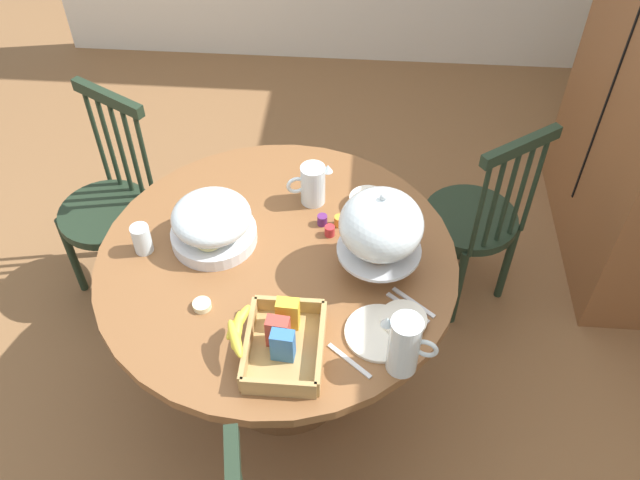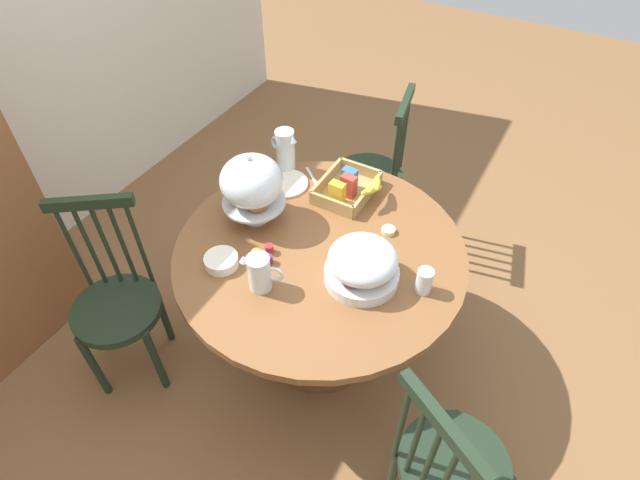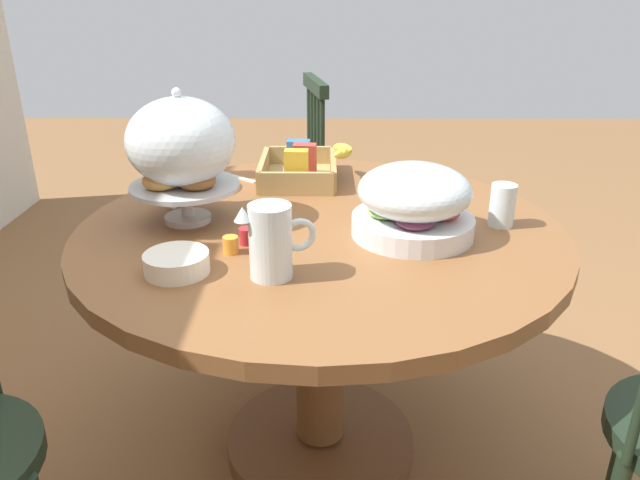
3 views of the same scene
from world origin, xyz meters
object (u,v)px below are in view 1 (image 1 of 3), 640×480
object	(u,v)px
cereal_basket	(279,340)
china_plate_small	(403,319)
windsor_chair_facing_door	(474,222)
china_plate_large	(380,333)
orange_juice_pitcher	(404,347)
cereal_bowl	(368,202)
fruit_platter_covered	(212,223)
pastry_stand_with_dome	(381,228)
butter_dish	(202,305)
dining_table	(279,295)
milk_pitcher	(313,186)
drinking_glass	(142,239)
windsor_chair_near_window	(110,210)

from	to	relation	value
cereal_basket	china_plate_small	distance (m)	0.40
windsor_chair_facing_door	china_plate_large	bearing A→B (deg)	-26.26
windsor_chair_facing_door	cereal_basket	world-z (taller)	windsor_chair_facing_door
windsor_chair_facing_door	orange_juice_pitcher	size ratio (longest dim) A/B	4.52
orange_juice_pitcher	cereal_basket	distance (m)	0.38
cereal_bowl	fruit_platter_covered	bearing A→B (deg)	-68.18
pastry_stand_with_dome	butter_dish	world-z (taller)	pastry_stand_with_dome
cereal_bowl	butter_dish	xyz separation A→B (m)	(0.51, -0.52, -0.01)
china_plate_small	cereal_bowl	world-z (taller)	cereal_bowl
dining_table	cereal_basket	distance (m)	0.45
pastry_stand_with_dome	cereal_bowl	size ratio (longest dim) A/B	2.46
cereal_basket	butter_dish	xyz separation A→B (m)	(-0.14, -0.27, -0.03)
fruit_platter_covered	milk_pitcher	bearing A→B (deg)	125.07
china_plate_small	drinking_glass	world-z (taller)	drinking_glass
china_plate_large	butter_dish	xyz separation A→B (m)	(-0.06, -0.57, 0.01)
pastry_stand_with_dome	fruit_platter_covered	distance (m)	0.59
cereal_basket	cereal_bowl	world-z (taller)	cereal_basket
pastry_stand_with_dome	china_plate_large	world-z (taller)	pastry_stand_with_dome
dining_table	butter_dish	xyz separation A→B (m)	(0.23, -0.21, 0.21)
dining_table	windsor_chair_near_window	bearing A→B (deg)	-121.16
windsor_chair_near_window	pastry_stand_with_dome	size ratio (longest dim) A/B	2.83
cereal_basket	drinking_glass	xyz separation A→B (m)	(-0.37, -0.52, 0.01)
dining_table	pastry_stand_with_dome	xyz separation A→B (m)	(0.02, 0.35, 0.40)
cereal_bowl	windsor_chair_near_window	bearing A→B (deg)	-100.25
fruit_platter_covered	milk_pitcher	distance (m)	0.40
windsor_chair_near_window	cereal_bowl	world-z (taller)	windsor_chair_near_window
windsor_chair_facing_door	cereal_bowl	size ratio (longest dim) A/B	6.96
dining_table	china_plate_large	distance (m)	0.51
fruit_platter_covered	china_plate_large	world-z (taller)	fruit_platter_covered
orange_juice_pitcher	windsor_chair_facing_door	bearing A→B (deg)	160.08
china_plate_large	cereal_basket	bearing A→B (deg)	-75.61
fruit_platter_covered	windsor_chair_near_window	bearing A→B (deg)	-126.13
windsor_chair_near_window	china_plate_small	world-z (taller)	windsor_chair_near_window
dining_table	windsor_chair_near_window	distance (m)	0.93
china_plate_small	butter_dish	size ratio (longest dim) A/B	2.50
china_plate_large	china_plate_small	size ratio (longest dim) A/B	1.47
china_plate_large	china_plate_small	bearing A→B (deg)	125.04
orange_juice_pitcher	milk_pitcher	bearing A→B (deg)	-155.22
dining_table	drinking_glass	distance (m)	0.53
milk_pitcher	china_plate_large	bearing A→B (deg)	23.60
milk_pitcher	cereal_bowl	bearing A→B (deg)	85.45
fruit_platter_covered	china_plate_large	bearing A→B (deg)	58.31
fruit_platter_covered	cereal_basket	size ratio (longest dim) A/B	0.95
milk_pitcher	orange_juice_pitcher	bearing A→B (deg)	24.78
pastry_stand_with_dome	china_plate_small	bearing A→B (deg)	21.34
fruit_platter_covered	china_plate_large	xyz separation A→B (m)	(0.36, 0.59, -0.08)
windsor_chair_near_window	china_plate_large	xyz separation A→B (m)	(0.77, 1.15, 0.29)
fruit_platter_covered	milk_pitcher	world-z (taller)	fruit_platter_covered
china_plate_large	cereal_bowl	world-z (taller)	cereal_bowl
windsor_chair_near_window	butter_dish	size ratio (longest dim) A/B	16.25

